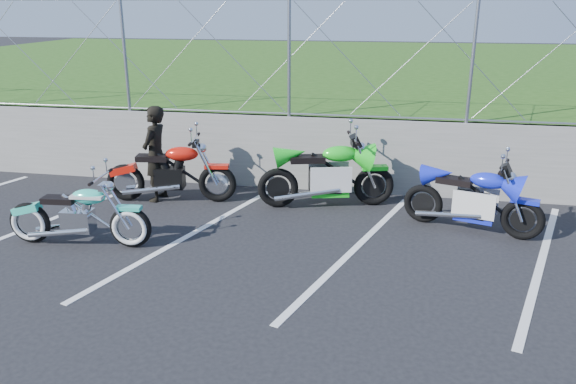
% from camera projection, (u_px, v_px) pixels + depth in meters
% --- Properties ---
extents(ground, '(90.00, 90.00, 0.00)m').
position_uv_depth(ground, '(162.00, 265.00, 7.19)').
color(ground, black).
rests_on(ground, ground).
extents(retaining_wall, '(30.00, 0.22, 1.30)m').
position_uv_depth(retaining_wall, '(235.00, 150.00, 10.24)').
color(retaining_wall, slate).
rests_on(retaining_wall, ground).
extents(grass_field, '(30.00, 20.00, 1.30)m').
position_uv_depth(grass_field, '(314.00, 80.00, 19.55)').
color(grass_field, '#224813').
rests_on(grass_field, ground).
extents(chain_link_fence, '(28.00, 0.03, 2.00)m').
position_uv_depth(chain_link_fence, '(232.00, 57.00, 9.71)').
color(chain_link_fence, gray).
rests_on(chain_link_fence, retaining_wall).
extents(parking_lines, '(18.29, 4.31, 0.01)m').
position_uv_depth(parking_lines, '(270.00, 241.00, 7.91)').
color(parking_lines, silver).
rests_on(parking_lines, ground).
extents(cruiser_turquoise, '(2.04, 0.64, 1.01)m').
position_uv_depth(cruiser_turquoise, '(81.00, 217.00, 7.68)').
color(cruiser_turquoise, black).
rests_on(cruiser_turquoise, ground).
extents(naked_orange, '(2.19, 0.74, 1.09)m').
position_uv_depth(naked_orange, '(173.00, 175.00, 9.38)').
color(naked_orange, black).
rests_on(naked_orange, ground).
extents(sportbike_green, '(2.21, 0.84, 1.17)m').
position_uv_depth(sportbike_green, '(328.00, 177.00, 9.14)').
color(sportbike_green, black).
rests_on(sportbike_green, ground).
extents(sportbike_blue, '(1.96, 0.81, 1.05)m').
position_uv_depth(sportbike_blue, '(474.00, 202.00, 8.15)').
color(sportbike_blue, black).
rests_on(sportbike_blue, ground).
extents(person_standing, '(0.43, 0.61, 1.61)m').
position_uv_depth(person_standing, '(155.00, 154.00, 9.35)').
color(person_standing, black).
rests_on(person_standing, ground).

